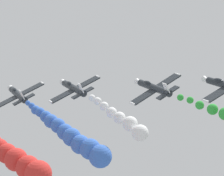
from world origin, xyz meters
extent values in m
sphere|color=red|center=(-19.53, -9.06, 76.24)|extent=(2.63, 2.63, 2.63)
sphere|color=red|center=(-18.86, -11.21, 76.04)|extent=(2.96, 2.96, 2.96)
sphere|color=red|center=(-17.95, -13.36, 75.64)|extent=(3.01, 3.01, 3.01)
sphere|color=red|center=(-17.27, -15.51, 75.52)|extent=(3.29, 3.29, 3.29)
cylinder|color=#23282D|center=(-13.18, 10.07, 79.27)|extent=(1.43, 9.00, 1.43)
cone|color=white|center=(-13.18, 15.17, 79.27)|extent=(1.36, 1.20, 1.36)
cube|color=#23282D|center=(-13.14, 9.67, 79.18)|extent=(8.59, 1.90, 3.63)
cylinder|color=white|center=(-8.88, 9.67, 80.92)|extent=(0.47, 1.40, 0.47)
cube|color=#23282D|center=(-13.20, 6.07, 79.32)|extent=(3.59, 1.20, 1.60)
cube|color=white|center=(-13.54, 5.97, 80.17)|extent=(0.73, 1.10, 1.53)
ellipsoid|color=black|center=(-13.36, 11.87, 79.73)|extent=(1.00, 2.20, 0.95)
sphere|color=blue|center=(-13.23, 3.44, 79.31)|extent=(0.83, 0.83, 0.83)
sphere|color=blue|center=(-13.07, 1.81, 79.22)|extent=(1.01, 1.01, 1.01)
sphere|color=blue|center=(-12.91, 0.18, 78.94)|extent=(1.41, 1.41, 1.41)
sphere|color=blue|center=(-12.68, -1.44, 78.97)|extent=(1.46, 1.46, 1.46)
sphere|color=blue|center=(-12.34, -3.07, 78.68)|extent=(1.73, 1.73, 1.73)
sphere|color=blue|center=(-12.08, -4.70, 78.40)|extent=(2.05, 2.05, 2.05)
sphere|color=blue|center=(-11.56, -6.32, 78.10)|extent=(2.14, 2.14, 2.14)
sphere|color=blue|center=(-11.13, -7.95, 77.60)|extent=(2.31, 2.31, 2.31)
sphere|color=blue|center=(-10.76, -9.58, 77.29)|extent=(2.56, 2.56, 2.56)
sphere|color=blue|center=(-10.18, -11.21, 76.68)|extent=(2.61, 2.61, 2.61)
sphere|color=blue|center=(-9.42, -12.83, 76.46)|extent=(2.81, 2.81, 2.81)
sphere|color=blue|center=(-8.69, -14.46, 75.88)|extent=(3.06, 3.06, 3.06)
cylinder|color=#23282D|center=(-5.07, 4.29, 80.76)|extent=(1.43, 9.00, 1.43)
cone|color=white|center=(-5.07, 9.39, 80.76)|extent=(1.36, 1.20, 1.36)
cube|color=#23282D|center=(-5.03, 3.89, 80.67)|extent=(8.59, 1.90, 3.64)
cylinder|color=white|center=(-9.29, 3.89, 78.93)|extent=(0.47, 1.40, 0.47)
cylinder|color=white|center=(-0.77, 3.89, 82.41)|extent=(0.47, 1.40, 0.47)
cube|color=#23282D|center=(-5.09, 0.29, 80.81)|extent=(3.59, 1.20, 1.60)
cube|color=white|center=(-5.43, 0.19, 81.65)|extent=(0.73, 1.10, 1.53)
ellipsoid|color=black|center=(-5.26, 6.09, 81.22)|extent=(1.01, 2.20, 0.95)
sphere|color=white|center=(-4.89, -3.02, 80.70)|extent=(1.05, 1.05, 1.05)
sphere|color=white|center=(-4.96, -5.32, 80.71)|extent=(1.20, 1.20, 1.20)
sphere|color=white|center=(-4.97, -7.63, 80.49)|extent=(1.32, 1.32, 1.32)
sphere|color=white|center=(-4.87, -9.94, 80.13)|extent=(1.53, 1.53, 1.53)
sphere|color=white|center=(-4.80, -12.24, 79.98)|extent=(1.66, 1.66, 1.66)
sphere|color=white|center=(-4.40, -14.55, 79.72)|extent=(2.03, 2.03, 2.03)
sphere|color=white|center=(-4.18, -16.85, 79.12)|extent=(2.17, 2.17, 2.17)
cylinder|color=#23282D|center=(5.31, -4.51, 81.59)|extent=(1.47, 9.00, 1.47)
cone|color=white|center=(5.31, 0.59, 81.59)|extent=(1.39, 1.20, 1.39)
cube|color=#23282D|center=(5.36, -4.91, 81.50)|extent=(8.39, 1.90, 4.10)
cylinder|color=white|center=(1.20, -4.91, 79.53)|extent=(0.48, 1.40, 0.48)
cylinder|color=white|center=(9.51, -4.91, 83.46)|extent=(0.48, 1.40, 0.48)
cube|color=#23282D|center=(5.29, -8.51, 81.63)|extent=(3.51, 1.20, 1.79)
cube|color=white|center=(4.90, -8.61, 82.46)|extent=(0.81, 1.10, 1.51)
ellipsoid|color=black|center=(5.10, -2.71, 82.03)|extent=(1.02, 2.20, 0.98)
sphere|color=green|center=(5.42, -11.70, 81.59)|extent=(0.98, 0.98, 0.98)
sphere|color=green|center=(5.56, -13.88, 81.68)|extent=(1.00, 1.00, 1.00)
sphere|color=green|center=(5.60, -16.06, 81.46)|extent=(1.22, 1.22, 1.22)
sphere|color=green|center=(6.07, -18.24, 81.36)|extent=(1.50, 1.50, 1.50)
cone|color=white|center=(13.68, -6.93, 82.64)|extent=(1.37, 1.20, 1.37)
cylinder|color=white|center=(9.48, -12.43, 80.76)|extent=(0.47, 1.40, 0.47)
ellipsoid|color=black|center=(13.49, -10.23, 83.10)|extent=(1.01, 2.20, 0.96)
camera|label=1|loc=(-30.51, -63.01, 96.95)|focal=70.20mm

